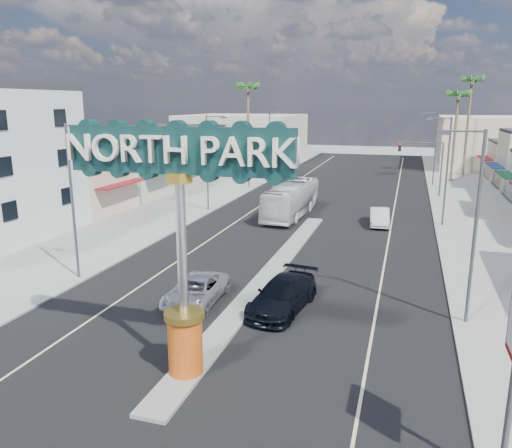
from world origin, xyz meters
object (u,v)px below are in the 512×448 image
Objects in this scene: suv_right at (283,295)px; streetlight_l_far at (271,141)px; streetlight_l_mid at (209,158)px; streetlight_r_mid at (445,166)px; palm_left_far at (248,92)px; traffic_signal_right at (425,158)px; streetlight_r_near at (472,219)px; suv_left at (196,291)px; traffic_signal_left at (263,153)px; palm_right_far at (472,86)px; gateway_sign at (181,224)px; palm_right_mid at (458,99)px; city_bus at (292,199)px; streetlight_r_far at (434,145)px; streetlight_l_near at (74,194)px; car_parked_right at (379,217)px.

streetlight_l_far is at bearing 114.15° from suv_right.
streetlight_l_mid is 20.87m from streetlight_r_mid.
palm_left_far is 2.39× the size of suv_right.
palm_left_far reaches higher than streetlight_r_mid.
traffic_signal_right is at bearing -15.15° from palm_left_far.
streetlight_r_near reaches higher than suv_left.
streetlight_r_near is (1.25, -33.99, 0.79)m from traffic_signal_right.
traffic_signal_left is 10.14m from palm_left_far.
traffic_signal_left is 14.07m from streetlight_l_mid.
streetlight_l_mid is 41.53m from palm_right_far.
gateway_sign is 43.04m from traffic_signal_left.
palm_right_far is (4.57, 52.00, 7.32)m from streetlight_r_near.
palm_left_far is at bearing 97.31° from streetlight_l_mid.
suv_right is at bearing -59.27° from streetlight_l_mid.
palm_right_mid is at bearing 86.81° from streetlight_r_near.
city_bus is at bearing 94.95° from gateway_sign.
gateway_sign is 0.65× the size of palm_right_far.
palm_left_far reaches higher than streetlight_r_far.
suv_left is at bearing -87.45° from city_bus.
traffic_signal_left and traffic_signal_right have the same top height.
gateway_sign reaches higher than traffic_signal_left.
streetlight_l_far is 1.00× the size of streetlight_r_near.
suv_left is (7.97, -21.47, -4.37)m from streetlight_l_mid.
traffic_signal_right is 0.67× the size of streetlight_r_mid.
palm_right_far is (25.43, 32.00, 7.32)m from streetlight_l_mid.
suv_right is at bearing -72.23° from traffic_signal_left.
palm_right_mid is (23.43, 4.00, 5.54)m from streetlight_l_far.
city_bus is at bearing 88.38° from suv_left.
streetlight_r_far is (20.87, 42.00, 0.00)m from streetlight_l_near.
palm_right_far is 57.45m from suv_left.
streetlight_r_far is (20.87, 0.00, 0.00)m from streetlight_l_far.
traffic_signal_left is at bearing 119.99° from streetlight_r_near.
city_bus is (-12.88, 20.22, -3.53)m from streetlight_r_near.
palm_right_far reaches higher than suv_right.
city_bus is (-15.45, -25.78, -9.07)m from palm_right_mid.
streetlight_r_near is at bearing -80.24° from car_parked_right.
streetlight_l_far is at bearing 133.48° from streetlight_r_mid.
streetlight_r_near reaches higher than traffic_signal_right.
traffic_signal_right is at bearing 71.43° from car_parked_right.
streetlight_l_mid reaches higher than suv_left.
streetlight_r_near is 52.71m from palm_right_far.
streetlight_l_far is 1.79× the size of suv_left.
palm_right_far is 1.28× the size of city_bus.
palm_right_mid is 1.10× the size of city_bus.
traffic_signal_left is 0.67× the size of streetlight_r_mid.
palm_left_far is 1.08× the size of palm_right_mid.
streetlight_l_far is 28.47m from car_parked_right.
streetlight_l_mid reaches higher than car_parked_right.
gateway_sign is at bearing -103.53° from palm_right_mid.
gateway_sign is at bearing -106.52° from car_parked_right.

